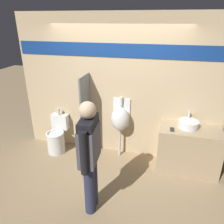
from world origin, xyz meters
TOP-DOWN VIEW (x-y plane):
  - ground_plane at (0.00, 0.00)m, footprint 16.00×16.00m
  - display_wall at (0.00, 0.60)m, footprint 3.92×0.07m
  - sink_counter at (1.38, 0.29)m, footprint 1.06×0.56m
  - sink_basin at (1.33, 0.35)m, footprint 0.35×0.35m
  - cell_phone at (1.06, 0.18)m, footprint 0.07×0.14m
  - divider_near_counter at (-0.56, 0.32)m, footprint 0.03×0.50m
  - urinal_near_counter at (0.09, 0.42)m, footprint 0.35×0.31m
  - toilet at (-1.21, 0.28)m, footprint 0.37×0.53m
  - person_in_vest at (-0.01, -0.99)m, footprint 0.24×0.58m

SIDE VIEW (x-z plane):
  - ground_plane at x=0.00m, z-range 0.00..0.00m
  - toilet at x=-1.21m, z-range -0.13..0.76m
  - sink_counter at x=1.38m, z-range 0.00..0.83m
  - urinal_near_counter at x=0.09m, z-range 0.20..1.42m
  - divider_near_counter at x=-0.56m, z-range 0.00..1.64m
  - cell_phone at x=1.06m, z-range 0.83..0.84m
  - sink_basin at x=1.33m, z-range 0.76..1.02m
  - person_in_vest at x=-0.01m, z-range 0.13..1.80m
  - display_wall at x=0.00m, z-range 0.01..2.71m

